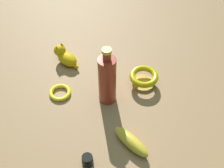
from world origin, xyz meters
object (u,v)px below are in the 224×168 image
Objects in this scene: bottle_tall at (107,79)px; cat_figurine at (65,56)px; bangle at (60,93)px; nail_polish_jar at (87,160)px; bowl at (144,78)px; banana at (131,142)px.

cat_figurine is at bearing 103.08° from bottle_tall.
bangle is 0.22m from bottle_tall.
bottle_tall is (0.19, 0.21, 0.09)m from nail_polish_jar.
bangle is 0.75× the size of bowl.
bowl reaches higher than bangle.
bottle_tall is at bearing 48.53° from nail_polish_jar.
bottle_tall reaches higher than cat_figurine.
bowl is (0.32, -0.11, 0.03)m from bangle.
banana is (0.13, -0.34, 0.01)m from bangle.
nail_polish_jar is 0.41m from bowl.
cat_figurine is at bearing -9.60° from banana.
banana is 0.24m from bottle_tall.
cat_figurine is (-0.03, 0.49, 0.01)m from banana.
bowl is at bearing -0.13° from bottle_tall.
bangle is 0.36m from banana.
nail_polish_jar is at bearing -131.47° from bottle_tall.
banana is 1.20× the size of cat_figurine.
bangle is 0.66× the size of cat_figurine.
cat_figurine is (-0.06, 0.27, -0.08)m from bottle_tall.
bangle is 0.34m from bowl.
banana is 3.90× the size of nail_polish_jar.
bowl is at bearing -19.38° from bangle.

